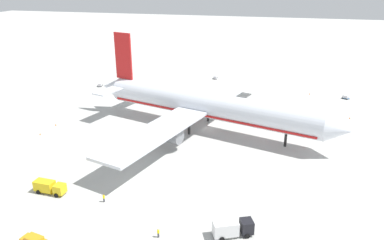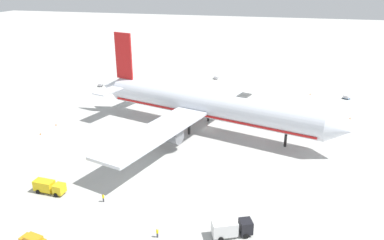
{
  "view_description": "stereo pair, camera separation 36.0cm",
  "coord_description": "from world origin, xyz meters",
  "px_view_note": "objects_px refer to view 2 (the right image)",
  "views": [
    {
      "loc": [
        19.25,
        -96.62,
        41.47
      ],
      "look_at": [
        -3.88,
        -3.99,
        4.05
      ],
      "focal_mm": 35.16,
      "sensor_mm": 36.0,
      "label": 1
    },
    {
      "loc": [
        19.6,
        -96.53,
        41.47
      ],
      "look_at": [
        -3.88,
        -3.99,
        4.05
      ],
      "focal_mm": 35.16,
      "sensor_mm": 36.0,
      "label": 2
    }
  ],
  "objects_px": {
    "ground_worker_1": "(103,198)",
    "traffic_cone_2": "(310,94)",
    "service_truck_3": "(231,228)",
    "service_truck_0": "(49,186)",
    "baggage_cart_0": "(100,84)",
    "baggage_cart_2": "(346,97)",
    "traffic_cone_3": "(350,118)",
    "traffic_cone_1": "(56,124)",
    "baggage_cart_1": "(216,77)",
    "traffic_cone_0": "(40,134)",
    "airliner": "(205,105)",
    "ground_worker_2": "(157,233)"
  },
  "relations": [
    {
      "from": "baggage_cart_2",
      "to": "traffic_cone_2",
      "type": "distance_m",
      "value": 12.3
    },
    {
      "from": "baggage_cart_2",
      "to": "traffic_cone_2",
      "type": "bearing_deg",
      "value": 169.97
    },
    {
      "from": "baggage_cart_1",
      "to": "airliner",
      "type": "bearing_deg",
      "value": -82.51
    },
    {
      "from": "traffic_cone_3",
      "to": "traffic_cone_2",
      "type": "bearing_deg",
      "value": 115.64
    },
    {
      "from": "traffic_cone_2",
      "to": "service_truck_3",
      "type": "bearing_deg",
      "value": -100.6
    },
    {
      "from": "traffic_cone_3",
      "to": "baggage_cart_0",
      "type": "bearing_deg",
      "value": 171.26
    },
    {
      "from": "baggage_cart_2",
      "to": "traffic_cone_3",
      "type": "distance_m",
      "value": 20.51
    },
    {
      "from": "traffic_cone_0",
      "to": "traffic_cone_1",
      "type": "relative_size",
      "value": 1.0
    },
    {
      "from": "airliner",
      "to": "service_truck_3",
      "type": "height_order",
      "value": "airliner"
    },
    {
      "from": "ground_worker_1",
      "to": "traffic_cone_3",
      "type": "xyz_separation_m",
      "value": [
        52.47,
        59.15,
        -0.61
      ]
    },
    {
      "from": "traffic_cone_0",
      "to": "service_truck_0",
      "type": "bearing_deg",
      "value": -51.93
    },
    {
      "from": "service_truck_3",
      "to": "ground_worker_2",
      "type": "relative_size",
      "value": 4.13
    },
    {
      "from": "service_truck_3",
      "to": "traffic_cone_0",
      "type": "bearing_deg",
      "value": 152.82
    },
    {
      "from": "baggage_cart_2",
      "to": "traffic_cone_0",
      "type": "xyz_separation_m",
      "value": [
        -85.52,
        -54.14,
        -0.41
      ]
    },
    {
      "from": "ground_worker_1",
      "to": "traffic_cone_1",
      "type": "relative_size",
      "value": 3.16
    },
    {
      "from": "baggage_cart_1",
      "to": "traffic_cone_0",
      "type": "bearing_deg",
      "value": -117.24
    },
    {
      "from": "traffic_cone_2",
      "to": "baggage_cart_1",
      "type": "bearing_deg",
      "value": 160.52
    },
    {
      "from": "traffic_cone_0",
      "to": "traffic_cone_3",
      "type": "height_order",
      "value": "same"
    },
    {
      "from": "baggage_cart_2",
      "to": "traffic_cone_3",
      "type": "height_order",
      "value": "baggage_cart_2"
    },
    {
      "from": "baggage_cart_1",
      "to": "traffic_cone_2",
      "type": "distance_m",
      "value": 39.88
    },
    {
      "from": "baggage_cart_0",
      "to": "ground_worker_1",
      "type": "height_order",
      "value": "ground_worker_1"
    },
    {
      "from": "baggage_cart_0",
      "to": "traffic_cone_3",
      "type": "distance_m",
      "value": 91.42
    },
    {
      "from": "ground_worker_1",
      "to": "traffic_cone_0",
      "type": "height_order",
      "value": "ground_worker_1"
    },
    {
      "from": "service_truck_3",
      "to": "traffic_cone_2",
      "type": "height_order",
      "value": "service_truck_3"
    },
    {
      "from": "service_truck_3",
      "to": "baggage_cart_0",
      "type": "distance_m",
      "value": 99.82
    },
    {
      "from": "baggage_cart_0",
      "to": "traffic_cone_1",
      "type": "xyz_separation_m",
      "value": [
        6.4,
        -40.5,
        -0.45
      ]
    },
    {
      "from": "traffic_cone_1",
      "to": "airliner",
      "type": "bearing_deg",
      "value": 10.84
    },
    {
      "from": "service_truck_0",
      "to": "baggage_cart_0",
      "type": "xyz_separation_m",
      "value": [
        -25.8,
        72.75,
        -0.71
      ]
    },
    {
      "from": "service_truck_3",
      "to": "traffic_cone_2",
      "type": "xyz_separation_m",
      "value": [
        16.04,
        85.75,
        -1.34
      ]
    },
    {
      "from": "ground_worker_2",
      "to": "traffic_cone_1",
      "type": "bearing_deg",
      "value": 138.48
    },
    {
      "from": "baggage_cart_1",
      "to": "traffic_cone_0",
      "type": "relative_size",
      "value": 6.03
    },
    {
      "from": "baggage_cart_0",
      "to": "baggage_cart_2",
      "type": "bearing_deg",
      "value": 4.1
    },
    {
      "from": "baggage_cart_0",
      "to": "ground_worker_2",
      "type": "distance_m",
      "value": 95.53
    },
    {
      "from": "traffic_cone_2",
      "to": "traffic_cone_1",
      "type": "bearing_deg",
      "value": -146.05
    },
    {
      "from": "traffic_cone_2",
      "to": "traffic_cone_0",
      "type": "bearing_deg",
      "value": -142.53
    },
    {
      "from": "service_truck_0",
      "to": "traffic_cone_1",
      "type": "xyz_separation_m",
      "value": [
        -19.41,
        32.25,
        -1.16
      ]
    },
    {
      "from": "baggage_cart_1",
      "to": "service_truck_0",
      "type": "bearing_deg",
      "value": -99.64
    },
    {
      "from": "baggage_cart_2",
      "to": "baggage_cart_0",
      "type": "bearing_deg",
      "value": -175.9
    },
    {
      "from": "service_truck_0",
      "to": "service_truck_3",
      "type": "distance_m",
      "value": 37.9
    },
    {
      "from": "baggage_cart_1",
      "to": "ground_worker_1",
      "type": "bearing_deg",
      "value": -92.42
    },
    {
      "from": "airliner",
      "to": "traffic_cone_0",
      "type": "relative_size",
      "value": 141.56
    },
    {
      "from": "traffic_cone_1",
      "to": "traffic_cone_2",
      "type": "bearing_deg",
      "value": 33.95
    },
    {
      "from": "baggage_cart_0",
      "to": "traffic_cone_0",
      "type": "height_order",
      "value": "baggage_cart_0"
    },
    {
      "from": "traffic_cone_0",
      "to": "baggage_cart_0",
      "type": "bearing_deg",
      "value": 97.28
    },
    {
      "from": "ground_worker_1",
      "to": "traffic_cone_2",
      "type": "bearing_deg",
      "value": 63.02
    },
    {
      "from": "ground_worker_1",
      "to": "traffic_cone_2",
      "type": "relative_size",
      "value": 3.16
    },
    {
      "from": "service_truck_0",
      "to": "traffic_cone_3",
      "type": "height_order",
      "value": "service_truck_0"
    },
    {
      "from": "service_truck_0",
      "to": "baggage_cart_2",
      "type": "bearing_deg",
      "value": 50.32
    },
    {
      "from": "traffic_cone_0",
      "to": "ground_worker_1",
      "type": "bearing_deg",
      "value": -38.7
    },
    {
      "from": "baggage_cart_1",
      "to": "traffic_cone_0",
      "type": "distance_m",
      "value": 78.27
    }
  ]
}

